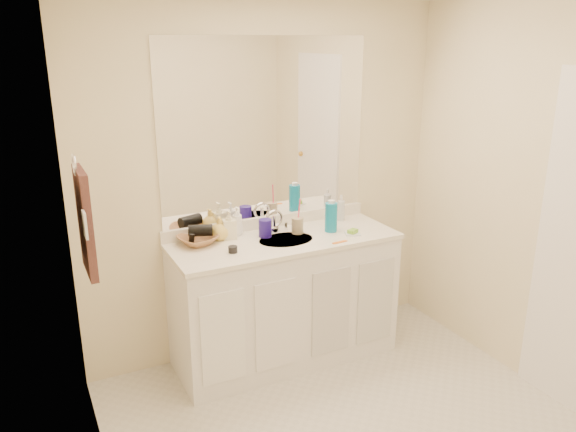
{
  "coord_description": "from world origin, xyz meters",
  "views": [
    {
      "loc": [
        -1.53,
        -2.1,
        2.14
      ],
      "look_at": [
        0.0,
        0.97,
        1.05
      ],
      "focal_mm": 35.0,
      "sensor_mm": 36.0,
      "label": 1
    }
  ],
  "objects": [
    {
      "name": "backsplash",
      "position": [
        0.0,
        1.29,
        0.92
      ],
      "size": [
        1.52,
        0.03,
        0.08
      ],
      "primitive_type": "cube",
      "color": "white",
      "rests_on": "countertop"
    },
    {
      "name": "hand_towel",
      "position": [
        -1.25,
        0.77,
        1.25
      ],
      "size": [
        0.04,
        0.32,
        0.55
      ],
      "primitive_type": "cube",
      "color": "#331D1B",
      "rests_on": "towel_ring"
    },
    {
      "name": "towel_ring",
      "position": [
        -1.27,
        0.77,
        1.55
      ],
      "size": [
        0.01,
        0.11,
        0.11
      ],
      "primitive_type": "torus",
      "rotation": [
        0.0,
        1.57,
        0.0
      ],
      "color": "silver",
      "rests_on": "wall_left"
    },
    {
      "name": "soap_bottle_cream",
      "position": [
        -0.32,
        1.19,
        0.98
      ],
      "size": [
        0.1,
        0.1,
        0.19
      ],
      "primitive_type": "imported",
      "rotation": [
        0.0,
        0.0,
        -0.17
      ],
      "color": "#FFF7CF",
      "rests_on": "countertop"
    },
    {
      "name": "wall_left",
      "position": [
        -1.3,
        0.0,
        1.2
      ],
      "size": [
        0.02,
        2.6,
        2.4
      ],
      "primitive_type": "cube",
      "color": "#F8EAC2",
      "rests_on": "floor"
    },
    {
      "name": "toothbrush",
      "position": [
        0.14,
        1.08,
        1.03
      ],
      "size": [
        0.02,
        0.04,
        0.19
      ],
      "primitive_type": "cylinder",
      "rotation": [
        0.14,
        0.0,
        0.21
      ],
      "color": "#FF4368",
      "rests_on": "tan_cup"
    },
    {
      "name": "wall_back",
      "position": [
        0.0,
        1.3,
        1.2
      ],
      "size": [
        2.6,
        0.02,
        2.4
      ],
      "primitive_type": "cube",
      "color": "#F8EAC2",
      "rests_on": "floor"
    },
    {
      "name": "tan_cup",
      "position": [
        0.13,
        1.08,
        0.93
      ],
      "size": [
        0.09,
        0.09,
        0.11
      ],
      "primitive_type": "cylinder",
      "rotation": [
        0.0,
        0.0,
        -0.13
      ],
      "color": "tan",
      "rests_on": "countertop"
    },
    {
      "name": "soap_bottle_white",
      "position": [
        -0.25,
        1.23,
        0.98
      ],
      "size": [
        0.08,
        0.08,
        0.19
      ],
      "primitive_type": "imported",
      "rotation": [
        0.0,
        0.0,
        -0.12
      ],
      "color": "white",
      "rests_on": "countertop"
    },
    {
      "name": "blue_mug",
      "position": [
        -0.1,
        1.12,
        0.94
      ],
      "size": [
        0.1,
        0.1,
        0.12
      ],
      "primitive_type": "cylinder",
      "rotation": [
        0.0,
        0.0,
        -0.13
      ],
      "color": "navy",
      "rests_on": "countertop"
    },
    {
      "name": "switch_plate",
      "position": [
        -1.27,
        0.57,
        1.3
      ],
      "size": [
        0.01,
        0.08,
        0.13
      ],
      "primitive_type": "cube",
      "color": "white",
      "rests_on": "wall_left"
    },
    {
      "name": "wall_right",
      "position": [
        1.3,
        0.0,
        1.2
      ],
      "size": [
        0.02,
        2.6,
        2.4
      ],
      "primitive_type": "cube",
      "color": "#F8EAC2",
      "rests_on": "floor"
    },
    {
      "name": "dark_jar",
      "position": [
        -0.4,
        0.94,
        0.9
      ],
      "size": [
        0.06,
        0.06,
        0.04
      ],
      "primitive_type": "cylinder",
      "rotation": [
        0.0,
        0.0,
        -0.05
      ],
      "color": "black",
      "rests_on": "countertop"
    },
    {
      "name": "mirror",
      "position": [
        0.0,
        1.29,
        1.56
      ],
      "size": [
        1.48,
        0.01,
        1.2
      ],
      "primitive_type": "cube",
      "color": "white",
      "rests_on": "wall_back"
    },
    {
      "name": "clear_pump_bottle",
      "position": [
        0.54,
        1.19,
        0.95
      ],
      "size": [
        0.07,
        0.07,
        0.15
      ],
      "primitive_type": "cylinder",
      "rotation": [
        0.0,
        0.0,
        0.2
      ],
      "color": "silver",
      "rests_on": "countertop"
    },
    {
      "name": "faucet",
      "position": [
        0.0,
        1.18,
        0.94
      ],
      "size": [
        0.02,
        0.02,
        0.11
      ],
      "primitive_type": "cylinder",
      "color": "silver",
      "rests_on": "countertop"
    },
    {
      "name": "soap_dish",
      "position": [
        0.44,
        0.89,
        0.89
      ],
      "size": [
        0.12,
        0.11,
        0.01
      ],
      "primitive_type": "cube",
      "rotation": [
        0.0,
        0.0,
        -0.36
      ],
      "color": "white",
      "rests_on": "countertop"
    },
    {
      "name": "wicker_basket",
      "position": [
        -0.54,
        1.18,
        0.91
      ],
      "size": [
        0.31,
        0.31,
        0.06
      ],
      "primitive_type": "imported",
      "rotation": [
        0.0,
        0.0,
        0.31
      ],
      "color": "#9A663E",
      "rests_on": "countertop"
    },
    {
      "name": "soap_bottle_yellow",
      "position": [
        -0.39,
        1.2,
        0.96
      ],
      "size": [
        0.16,
        0.16,
        0.15
      ],
      "primitive_type": "imported",
      "rotation": [
        0.0,
        0.0,
        -0.36
      ],
      "color": "#F4D25F",
      "rests_on": "countertop"
    },
    {
      "name": "orange_comb",
      "position": [
        0.29,
        0.8,
        0.88
      ],
      "size": [
        0.11,
        0.03,
        0.0
      ],
      "primitive_type": "cube",
      "rotation": [
        0.0,
        0.0,
        0.1
      ],
      "color": "orange",
      "rests_on": "countertop"
    },
    {
      "name": "vanity_cabinet",
      "position": [
        0.0,
        1.02,
        0.42
      ],
      "size": [
        1.5,
        0.55,
        0.85
      ],
      "primitive_type": "cube",
      "color": "white",
      "rests_on": "floor"
    },
    {
      "name": "sink_basin",
      "position": [
        0.0,
        1.0,
        0.87
      ],
      "size": [
        0.37,
        0.37,
        0.02
      ],
      "primitive_type": "cylinder",
      "color": "#B5AC9F",
      "rests_on": "countertop"
    },
    {
      "name": "countertop",
      "position": [
        0.0,
        1.02,
        0.86
      ],
      "size": [
        1.52,
        0.57,
        0.03
      ],
      "primitive_type": "cube",
      "color": "white",
      "rests_on": "vanity_cabinet"
    },
    {
      "name": "mouthwash_bottle",
      "position": [
        0.35,
        1.02,
        0.98
      ],
      "size": [
        0.09,
        0.09,
        0.2
      ],
      "primitive_type": "cylinder",
      "rotation": [
        0.0,
        0.0,
        -0.07
      ],
      "color": "#0E7DAB",
      "rests_on": "countertop"
    },
    {
      "name": "green_soap",
      "position": [
        0.44,
        0.89,
        0.9
      ],
      "size": [
        0.08,
        0.07,
        0.02
      ],
      "primitive_type": "cube",
      "rotation": [
        0.0,
        0.0,
        0.42
      ],
      "color": "#78BC2D",
      "rests_on": "soap_dish"
    },
    {
      "name": "hair_dryer",
      "position": [
        -0.52,
        1.18,
        0.97
      ],
      "size": [
        0.17,
        0.12,
        0.08
      ],
      "primitive_type": "cylinder",
      "rotation": [
        0.0,
        1.57,
        -0.34
      ],
      "color": "black",
      "rests_on": "wicker_basket"
    }
  ]
}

